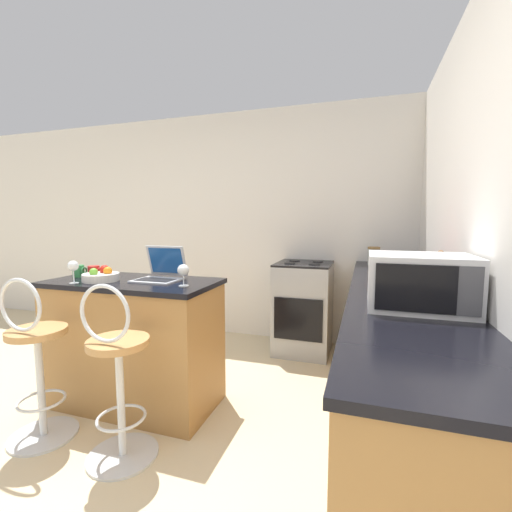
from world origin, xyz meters
name	(u,v)px	position (x,y,z in m)	size (l,w,h in m)	color
ground_plane	(83,477)	(0.00, 0.00, 0.00)	(20.00, 20.00, 0.00)	beige
wall_back	(242,226)	(0.00, 2.47, 1.30)	(12.00, 0.06, 2.60)	silver
breakfast_bar	(135,342)	(-0.21, 0.73, 0.47)	(1.23, 0.61, 0.93)	#9E703D
counter_right	(397,360)	(1.62, 0.97, 0.47)	(0.62, 2.97, 0.93)	#9E703D
bar_stool_near	(36,363)	(-0.51, 0.18, 0.49)	(0.40, 0.40, 1.04)	silver
bar_stool_far	(118,377)	(0.10, 0.18, 0.49)	(0.40, 0.40, 1.04)	silver
laptop	(161,271)	(-0.02, 0.82, 0.99)	(0.31, 0.30, 0.25)	#B7BABF
microwave	(419,282)	(1.66, 0.50, 1.07)	(0.48, 0.39, 0.27)	silver
toaster	(398,272)	(1.62, 1.14, 1.02)	(0.24, 0.31, 0.18)	red
stove_range	(303,307)	(0.81, 2.13, 0.47)	(0.55, 0.60, 0.94)	#9EA3A8
wine_glass_short	(73,267)	(-0.51, 0.50, 1.05)	(0.07, 0.07, 0.16)	silver
wine_glass_tall	(183,271)	(0.26, 0.65, 1.04)	(0.08, 0.08, 0.15)	silver
mug_red	(94,271)	(-0.58, 0.76, 0.98)	(0.10, 0.08, 0.09)	red
fruit_bowl	(101,276)	(-0.40, 0.64, 0.97)	(0.25, 0.25, 0.11)	silver
pepper_mill	(440,273)	(1.83, 0.91, 1.06)	(0.05, 0.05, 0.26)	brown
storage_jar	(374,256)	(1.48, 2.15, 1.02)	(0.11, 0.11, 0.18)	silver
mug_green	(79,271)	(-0.70, 0.73, 0.98)	(0.10, 0.08, 0.09)	#338447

